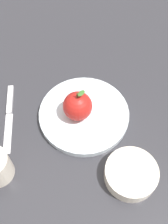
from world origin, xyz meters
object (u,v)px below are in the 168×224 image
Objects in this scene: dinner_plate at (84,114)px; apple at (78,106)px; side_bowl at (131,173)px; knife at (9,111)px.

apple is (-0.02, 0.00, 0.04)m from dinner_plate.
knife is at bearing 127.36° from side_bowl.
side_bowl is 0.60× the size of knife.
dinner_plate is 0.19m from side_bowl.
side_bowl is 0.34m from knife.
side_bowl is at bearing -75.22° from apple.
apple is at bearing -27.68° from knife.
side_bowl is (0.03, -0.19, 0.01)m from dinner_plate.
dinner_plate is at bearing 100.31° from side_bowl.
side_bowl is at bearing -52.64° from knife.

